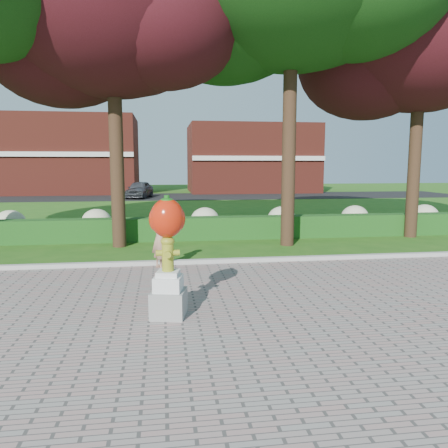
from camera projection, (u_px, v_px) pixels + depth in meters
The scene contains 13 objects.
ground at pixel (193, 300), 8.65m from camera, with size 100.00×100.00×0.00m, color #245A16.
walkway at pixel (219, 411), 4.72m from camera, with size 40.00×14.00×0.04m, color gray.
curb at pixel (186, 263), 11.58m from camera, with size 40.00×0.18×0.15m, color #ADADA5.
lawn_hedge at pixel (180, 229), 15.46m from camera, with size 24.00×0.70×0.80m, color #154B17.
hydrangea_row at pixel (194, 221), 16.50m from camera, with size 20.10×1.10×0.99m.
street at pixel (170, 197), 36.12m from camera, with size 50.00×8.00×0.02m, color black.
building_left at pixel (59, 155), 40.17m from camera, with size 14.00×8.00×7.00m, color maroon.
building_right at pixel (251, 159), 42.67m from camera, with size 12.00×8.00×6.40m, color maroon.
tree_mid_left at pixel (109, 12), 13.34m from camera, with size 8.25×7.04×10.69m.
tree_far_right at pixel (418, 41), 15.30m from camera, with size 7.88×6.72×10.21m.
hydrant_sculpture at pixel (168, 253), 7.45m from camera, with size 0.68×0.68×2.11m.
woman at pixel (160, 239), 11.00m from camera, with size 0.56×0.37×1.54m, color tan.
parked_car at pixel (139, 189), 34.53m from camera, with size 1.59×3.95×1.34m, color #3B3C42.
Camera 1 is at (-0.55, -8.37, 2.67)m, focal length 35.00 mm.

